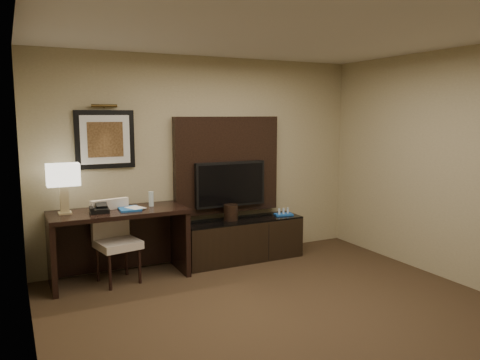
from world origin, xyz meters
TOP-DOWN VIEW (x-y plane):
  - floor at (0.00, 0.00)m, footprint 4.50×5.00m
  - ceiling at (0.00, 0.00)m, footprint 4.50×5.00m
  - wall_back at (0.00, 2.50)m, footprint 4.50×0.01m
  - wall_left at (-2.25, 0.00)m, footprint 0.01×5.00m
  - desk at (-1.24, 2.15)m, footprint 1.56×0.67m
  - credenza at (0.40, 2.16)m, footprint 1.63×0.45m
  - tv_wall_panel at (0.30, 2.44)m, footprint 1.50×0.12m
  - tv at (0.30, 2.34)m, footprint 1.00×0.08m
  - artwork at (-1.30, 2.48)m, footprint 0.70×0.04m
  - picture_light at (-1.30, 2.44)m, footprint 0.04×0.04m
  - desk_chair at (-1.28, 2.05)m, footprint 0.54×0.60m
  - table_lamp at (-1.82, 2.23)m, footprint 0.39×0.26m
  - desk_phone at (-1.46, 2.10)m, footprint 0.22×0.20m
  - blue_folder at (-1.12, 2.14)m, footprint 0.26×0.33m
  - book at (-1.13, 2.09)m, footprint 0.16×0.08m
  - water_bottle at (-0.83, 2.22)m, footprint 0.07×0.07m
  - ice_bucket at (0.23, 2.18)m, footprint 0.20×0.20m
  - minibar_tray at (1.02, 2.14)m, footprint 0.27×0.20m

SIDE VIEW (x-z plane):
  - floor at x=0.00m, z-range -0.01..0.00m
  - credenza at x=0.40m, z-range 0.00..0.56m
  - desk at x=-1.24m, z-range 0.00..0.84m
  - desk_chair at x=-1.28m, z-range 0.00..0.94m
  - minibar_tray at x=1.02m, z-range 0.56..0.65m
  - ice_bucket at x=0.23m, z-range 0.56..0.77m
  - blue_folder at x=-1.12m, z-range 0.84..0.86m
  - desk_phone at x=-1.46m, z-range 0.84..0.94m
  - water_bottle at x=-0.83m, z-range 0.84..1.02m
  - book at x=-1.13m, z-range 0.84..1.06m
  - tv at x=0.30m, z-range 0.72..1.32m
  - table_lamp at x=-1.82m, z-range 0.84..1.42m
  - tv_wall_panel at x=0.30m, z-range 0.62..1.92m
  - wall_back at x=0.00m, z-range 0.00..2.70m
  - wall_left at x=-2.25m, z-range 0.00..2.70m
  - artwork at x=-1.30m, z-range 1.30..2.00m
  - picture_light at x=-1.30m, z-range 1.90..2.20m
  - ceiling at x=0.00m, z-range 2.70..2.71m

